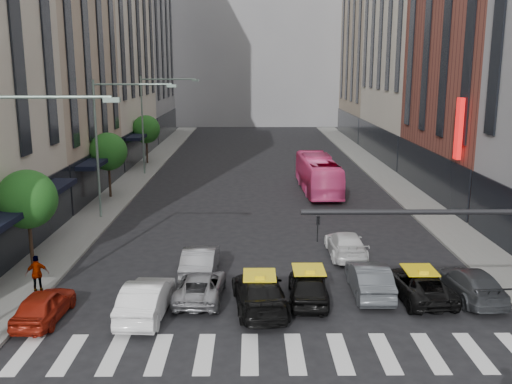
{
  "coord_description": "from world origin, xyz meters",
  "views": [
    {
      "loc": [
        -0.94,
        -16.96,
        9.9
      ],
      "look_at": [
        -0.71,
        9.98,
        4.0
      ],
      "focal_mm": 40.0,
      "sensor_mm": 36.0,
      "label": 1
    }
  ],
  "objects_px": {
    "car_red": "(44,305)",
    "taxi_left": "(259,292)",
    "streetlamp_far": "(152,112)",
    "streetlamp_near": "(7,177)",
    "streetlamp_mid": "(111,131)",
    "bus": "(318,174)",
    "taxi_center": "(308,286)",
    "car_white_front": "(146,299)",
    "pedestrian_far": "(37,274)"
  },
  "relations": [
    {
      "from": "car_red",
      "to": "taxi_left",
      "type": "distance_m",
      "value": 8.67
    },
    {
      "from": "streetlamp_far",
      "to": "taxi_left",
      "type": "height_order",
      "value": "streetlamp_far"
    },
    {
      "from": "streetlamp_near",
      "to": "streetlamp_mid",
      "type": "relative_size",
      "value": 1.0
    },
    {
      "from": "streetlamp_mid",
      "to": "bus",
      "type": "distance_m",
      "value": 17.28
    },
    {
      "from": "streetlamp_mid",
      "to": "taxi_center",
      "type": "distance_m",
      "value": 18.81
    },
    {
      "from": "car_red",
      "to": "taxi_left",
      "type": "relative_size",
      "value": 0.75
    },
    {
      "from": "car_red",
      "to": "bus",
      "type": "bearing_deg",
      "value": -116.93
    },
    {
      "from": "car_white_front",
      "to": "taxi_left",
      "type": "xyz_separation_m",
      "value": [
        4.6,
        0.67,
        -0.02
      ]
    },
    {
      "from": "streetlamp_mid",
      "to": "car_red",
      "type": "bearing_deg",
      "value": -86.93
    },
    {
      "from": "taxi_left",
      "to": "bus",
      "type": "relative_size",
      "value": 0.48
    },
    {
      "from": "car_red",
      "to": "pedestrian_far",
      "type": "bearing_deg",
      "value": -62.72
    },
    {
      "from": "streetlamp_near",
      "to": "car_red",
      "type": "height_order",
      "value": "streetlamp_near"
    },
    {
      "from": "streetlamp_far",
      "to": "car_white_front",
      "type": "distance_m",
      "value": 32.12
    },
    {
      "from": "taxi_center",
      "to": "car_white_front",
      "type": "bearing_deg",
      "value": 15.01
    },
    {
      "from": "streetlamp_far",
      "to": "taxi_center",
      "type": "distance_m",
      "value": 32.48
    },
    {
      "from": "car_white_front",
      "to": "bus",
      "type": "bearing_deg",
      "value": -109.26
    },
    {
      "from": "taxi_center",
      "to": "bus",
      "type": "relative_size",
      "value": 0.4
    },
    {
      "from": "streetlamp_near",
      "to": "streetlamp_far",
      "type": "height_order",
      "value": "same"
    },
    {
      "from": "taxi_center",
      "to": "pedestrian_far",
      "type": "height_order",
      "value": "pedestrian_far"
    },
    {
      "from": "car_red",
      "to": "pedestrian_far",
      "type": "relative_size",
      "value": 2.26
    },
    {
      "from": "taxi_center",
      "to": "pedestrian_far",
      "type": "distance_m",
      "value": 11.95
    },
    {
      "from": "taxi_center",
      "to": "streetlamp_far",
      "type": "bearing_deg",
      "value": -65.9
    },
    {
      "from": "car_white_front",
      "to": "pedestrian_far",
      "type": "xyz_separation_m",
      "value": [
        -5.2,
        2.24,
        0.24
      ]
    },
    {
      "from": "streetlamp_far",
      "to": "car_red",
      "type": "distance_m",
      "value": 32.16
    },
    {
      "from": "streetlamp_far",
      "to": "pedestrian_far",
      "type": "relative_size",
      "value": 5.36
    },
    {
      "from": "taxi_left",
      "to": "streetlamp_mid",
      "type": "bearing_deg",
      "value": -63.6
    },
    {
      "from": "streetlamp_near",
      "to": "taxi_left",
      "type": "xyz_separation_m",
      "value": [
        9.44,
        1.34,
        -5.17
      ]
    },
    {
      "from": "streetlamp_near",
      "to": "pedestrian_far",
      "type": "height_order",
      "value": "streetlamp_near"
    },
    {
      "from": "pedestrian_far",
      "to": "taxi_left",
      "type": "bearing_deg",
      "value": 153.55
    },
    {
      "from": "streetlamp_mid",
      "to": "taxi_center",
      "type": "height_order",
      "value": "streetlamp_mid"
    },
    {
      "from": "streetlamp_mid",
      "to": "car_red",
      "type": "relative_size",
      "value": 2.37
    },
    {
      "from": "streetlamp_far",
      "to": "car_red",
      "type": "height_order",
      "value": "streetlamp_far"
    },
    {
      "from": "streetlamp_far",
      "to": "bus",
      "type": "bearing_deg",
      "value": -28.09
    },
    {
      "from": "car_white_front",
      "to": "streetlamp_mid",
      "type": "bearing_deg",
      "value": -69.45
    },
    {
      "from": "streetlamp_near",
      "to": "taxi_center",
      "type": "distance_m",
      "value": 12.84
    },
    {
      "from": "streetlamp_mid",
      "to": "taxi_left",
      "type": "xyz_separation_m",
      "value": [
        9.44,
        -14.66,
        -5.17
      ]
    },
    {
      "from": "car_red",
      "to": "taxi_center",
      "type": "height_order",
      "value": "taxi_center"
    },
    {
      "from": "car_red",
      "to": "bus",
      "type": "height_order",
      "value": "bus"
    },
    {
      "from": "streetlamp_far",
      "to": "streetlamp_mid",
      "type": "bearing_deg",
      "value": -90.0
    },
    {
      "from": "streetlamp_near",
      "to": "car_white_front",
      "type": "distance_m",
      "value": 7.11
    },
    {
      "from": "streetlamp_near",
      "to": "taxi_center",
      "type": "relative_size",
      "value": 2.15
    },
    {
      "from": "car_red",
      "to": "pedestrian_far",
      "type": "height_order",
      "value": "pedestrian_far"
    },
    {
      "from": "car_red",
      "to": "taxi_left",
      "type": "xyz_separation_m",
      "value": [
        8.6,
        1.06,
        0.09
      ]
    },
    {
      "from": "taxi_left",
      "to": "pedestrian_far",
      "type": "xyz_separation_m",
      "value": [
        -9.8,
        1.57,
        0.26
      ]
    },
    {
      "from": "car_red",
      "to": "streetlamp_near",
      "type": "bearing_deg",
      "value": 21.06
    },
    {
      "from": "car_white_front",
      "to": "pedestrian_far",
      "type": "height_order",
      "value": "pedestrian_far"
    },
    {
      "from": "streetlamp_near",
      "to": "car_white_front",
      "type": "xyz_separation_m",
      "value": [
        4.84,
        0.66,
        -5.16
      ]
    },
    {
      "from": "car_red",
      "to": "car_white_front",
      "type": "bearing_deg",
      "value": -171.74
    },
    {
      "from": "streetlamp_far",
      "to": "car_red",
      "type": "relative_size",
      "value": 2.37
    },
    {
      "from": "car_white_front",
      "to": "bus",
      "type": "distance_m",
      "value": 25.5
    }
  ]
}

